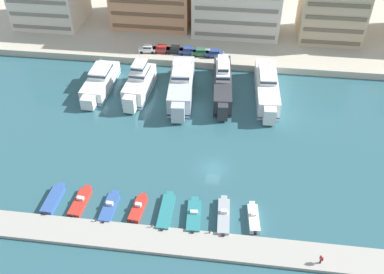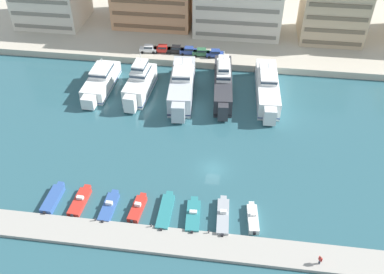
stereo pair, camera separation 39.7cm
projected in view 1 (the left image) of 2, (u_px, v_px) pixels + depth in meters
name	position (u px, v px, depth m)	size (l,w,h in m)	color
ground_plane	(213.00, 169.00, 75.13)	(400.00, 400.00, 0.00)	#2D5B66
quay_promenade	(234.00, 7.00, 126.75)	(180.00, 70.00, 1.64)	#BCB29E
pier_dock	(203.00, 245.00, 62.50)	(120.00, 4.70, 0.57)	#A8A399
yacht_white_far_left	(100.00, 81.00, 93.71)	(5.32, 16.99, 6.19)	white
yacht_white_left	(139.00, 83.00, 91.50)	(5.11, 15.38, 8.78)	white
yacht_silver_mid_left	(181.00, 85.00, 91.27)	(6.11, 20.93, 7.68)	silver
yacht_charcoal_center_left	(222.00, 82.00, 91.86)	(5.19, 21.17, 8.67)	#333338
yacht_white_center	(267.00, 87.00, 91.04)	(5.36, 21.15, 7.00)	white
motorboat_blue_far_left	(53.00, 199.00, 69.04)	(2.10, 6.86, 1.00)	#33569E
motorboat_red_left	(81.00, 202.00, 68.80)	(2.31, 6.86, 1.22)	red
motorboat_blue_mid_left	(110.00, 207.00, 67.91)	(2.07, 6.90, 1.28)	#33569E
motorboat_red_center_left	(138.00, 208.00, 67.64)	(2.21, 6.12, 1.39)	red
motorboat_teal_center	(166.00, 211.00, 67.17)	(1.96, 7.99, 0.88)	teal
motorboat_teal_center_right	(194.00, 216.00, 66.51)	(2.51, 7.26, 1.27)	teal
motorboat_grey_mid_right	(224.00, 216.00, 66.31)	(2.16, 7.93, 1.58)	#9EA3A8
motorboat_white_right	(253.00, 218.00, 66.13)	(2.11, 6.25, 1.38)	white
car_white_far_left	(147.00, 48.00, 103.37)	(4.24, 2.21, 1.80)	white
car_red_left	(161.00, 49.00, 103.31)	(4.18, 2.09, 1.80)	red
car_black_mid_left	(175.00, 49.00, 103.10)	(4.19, 2.11, 1.80)	black
car_blue_center_left	(188.00, 50.00, 102.61)	(4.19, 2.11, 1.80)	#28428E
car_green_center	(200.00, 52.00, 102.04)	(4.26, 2.26, 1.80)	#2D6642
car_blue_center_right	(214.00, 53.00, 101.62)	(4.25, 2.24, 1.80)	#28428E
apartment_block_center_left	(333.00, 6.00, 105.21)	(15.65, 13.50, 18.15)	#C6AD89
pedestrian_near_edge	(321.00, 259.00, 59.24)	(0.47, 0.52, 1.68)	#282D3D
bollard_west	(96.00, 220.00, 65.33)	(0.20, 0.20, 0.61)	#2D2D33
bollard_west_mid	(152.00, 226.00, 64.48)	(0.20, 0.20, 0.61)	#2D2D33
bollard_east_mid	(210.00, 231.00, 63.63)	(0.20, 0.20, 0.61)	#2D2D33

